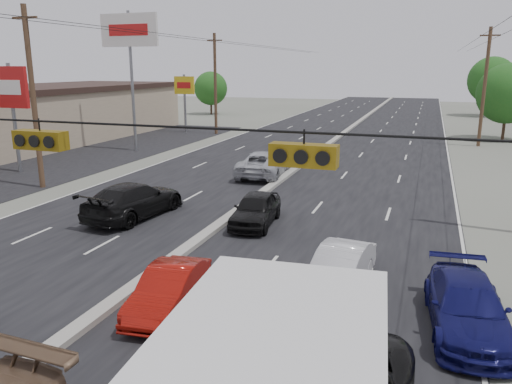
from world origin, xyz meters
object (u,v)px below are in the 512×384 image
pole_sign_far (184,90)px  utility_pole_left_b (33,98)px  utility_pole_right_c (485,87)px  oncoming_near (134,200)px  queue_car_a (256,209)px  pole_sign_billboard (130,39)px  red_sedan (169,290)px  oncoming_far (264,164)px  queue_car_d (467,307)px  utility_pole_left_c (215,84)px  tree_right_far (492,80)px  pole_sign_mid (11,93)px  tree_right_mid (508,94)px  tree_left_far (211,88)px  queue_car_b (339,268)px

pole_sign_far → utility_pole_left_b: bearing=-82.0°
utility_pole_right_c → oncoming_near: (-16.76, -28.31, -4.30)m
pole_sign_far → queue_car_a: (17.40, -27.55, -3.71)m
pole_sign_billboard → red_sedan: bearing=-55.9°
queue_car_a → oncoming_far: oncoming_far is taller
red_sedan → queue_car_d: 8.05m
oncoming_far → utility_pole_left_c: bearing=-62.5°
utility_pole_left_c → oncoming_far: utility_pole_left_c is taller
tree_right_far → queue_car_d: bearing=-95.7°
pole_sign_mid → queue_car_d: bearing=-24.9°
pole_sign_mid → tree_right_mid: bearing=40.2°
queue_car_d → utility_pole_left_c: bearing=117.5°
pole_sign_billboard → pole_sign_mid: bearing=-104.0°
tree_left_far → oncoming_near: tree_left_far is taller
utility_pole_right_c → queue_car_b: (-6.50, -32.83, -4.45)m
red_sedan → queue_car_b: (4.30, 3.06, 0.03)m
tree_right_mid → queue_car_b: bearing=-103.4°
pole_sign_far → tree_right_mid: size_ratio=0.84×
tree_right_mid → queue_car_a: tree_right_mid is taller
pole_sign_far → oncoming_near: pole_sign_far is taller
pole_sign_billboard → queue_car_b: (20.50, -20.83, -8.21)m
red_sedan → queue_car_a: bearing=85.7°
queue_car_a → queue_car_d: size_ratio=0.89×
oncoming_far → pole_sign_mid: bearing=10.6°
utility_pole_left_c → pole_sign_billboard: bearing=-99.5°
queue_car_a → queue_car_b: bearing=-53.6°
utility_pole_left_c → queue_car_b: 37.94m
utility_pole_left_c → pole_sign_far: (-3.50, -0.00, -0.70)m
pole_sign_far → queue_car_d: pole_sign_far is taller
tree_left_far → utility_pole_right_c: bearing=-30.1°
utility_pole_right_c → utility_pole_left_c: bearing=180.0°
pole_sign_far → tree_left_far: (-6.00, 20.00, -0.69)m
tree_left_far → tree_right_far: size_ratio=0.75×
pole_sign_mid → pole_sign_far: (1.00, 22.00, -0.71)m
oncoming_far → red_sedan: bearing=95.4°
utility_pole_right_c → tree_right_mid: 5.64m
queue_car_b → oncoming_near: bearing=163.3°
tree_right_far → red_sedan: bearing=-102.2°
tree_right_mid → queue_car_d: tree_right_mid is taller
pole_sign_billboard → oncoming_far: pole_sign_billboard is taller
tree_right_mid → oncoming_near: tree_right_mid is taller
pole_sign_billboard → oncoming_near: bearing=-57.9°
utility_pole_right_c → queue_car_a: bearing=-111.9°
queue_car_a → oncoming_near: bearing=-177.1°
utility_pole_left_b → pole_sign_billboard: size_ratio=0.91×
utility_pole_left_c → pole_sign_billboard: size_ratio=0.91×
utility_pole_right_c → queue_car_b: utility_pole_right_c is taller
queue_car_a → tree_left_far: bearing=111.5°
pole_sign_mid → tree_left_far: pole_sign_mid is taller
utility_pole_left_c → tree_right_far: utility_pole_left_c is taller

